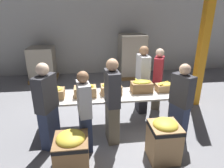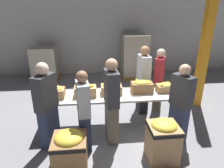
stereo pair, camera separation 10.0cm
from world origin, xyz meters
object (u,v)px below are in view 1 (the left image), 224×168
Objects in this scene: pallet_stack_1 at (43,64)px; volunteer_2 at (180,103)px; volunteer_1 at (112,102)px; donation_bin_0 at (72,149)px; banana_box_2 at (111,88)px; volunteer_4 at (142,80)px; support_pillar at (205,35)px; sorting_table at (112,96)px; volunteer_3 at (85,112)px; pallet_stack_0 at (132,56)px; banana_box_3 at (142,86)px; volunteer_5 at (47,108)px; donation_bin_1 at (164,138)px; banana_box_4 at (166,87)px; banana_box_1 at (85,90)px; banana_box_0 at (53,92)px; volunteer_0 at (158,79)px.

volunteer_2 is at bearing -49.72° from pallet_stack_1.
volunteer_1 reaches higher than donation_bin_0.
volunteer_2 is (1.35, -0.73, -0.11)m from banana_box_2.
support_pillar is (1.69, 0.23, 1.11)m from volunteer_4.
sorting_table is 1.08m from volunteer_4.
volunteer_3 is 0.41× the size of support_pillar.
volunteer_3 reaches higher than sorting_table.
pallet_stack_0 is at bearing 115.68° from support_pillar.
banana_box_2 is at bearing -45.10° from volunteer_3.
volunteer_1 reaches higher than pallet_stack_1.
banana_box_3 is 0.28× the size of volunteer_5.
volunteer_4 is 2.62m from donation_bin_0.
volunteer_5 reaches higher than banana_box_2.
pallet_stack_0 is at bearing 70.67° from sorting_table.
volunteer_1 is (-0.78, -0.66, -0.06)m from banana_box_3.
donation_bin_1 reaches higher than sorting_table.
banana_box_3 is 0.59m from banana_box_4.
banana_box_3 is at bearing 3.80° from banana_box_1.
volunteer_4 reaches higher than banana_box_1.
sorting_table is 6.68× the size of banana_box_1.
support_pillar reaches higher than volunteer_2.
banana_box_3 is (1.32, 0.09, 0.01)m from banana_box_1.
banana_box_2 is 0.57× the size of donation_bin_1.
banana_box_2 is at bearing 179.81° from banana_box_4.
banana_box_1 is 0.59× the size of donation_bin_1.
banana_box_0 is at bearing 109.34° from donation_bin_0.
volunteer_4 reaches higher than volunteer_2.
banana_box_3 is 2.16m from volunteer_5.
banana_box_3 is 0.98m from volunteer_2.
banana_box_4 is 1.51m from volunteer_1.
banana_box_3 is at bearing 93.47° from donation_bin_1.
sorting_table is at bearing 121.92° from donation_bin_1.
volunteer_4 is at bearing 87.37° from donation_bin_1.
volunteer_2 is at bearing 17.43° from volunteer_4.
pallet_stack_1 is at bearing 122.34° from sorting_table.
banana_box_4 is at bearing 2.69° from sorting_table.
donation_bin_1 is (1.42, -0.48, -0.37)m from volunteer_3.
banana_box_4 is 0.11× the size of support_pillar.
volunteer_4 is 2.18× the size of donation_bin_1.
banana_box_2 is at bearing -57.42° from pallet_stack_1.
donation_bin_1 is 4.87m from pallet_stack_0.
volunteer_1 is 3.20m from support_pillar.
banana_box_4 is 0.27× the size of volunteer_3.
pallet_stack_1 is (-3.60, 2.79, -0.20)m from volunteer_0.
pallet_stack_1 is at bearing 122.23° from donation_bin_1.
banana_box_4 reaches higher than sorting_table.
volunteer_2 is 0.95× the size of volunteer_5.
volunteer_0 is at bearing -51.43° from volunteer_1.
volunteer_3 is (-1.92, -0.83, -0.10)m from banana_box_4.
banana_box_2 is (0.59, 0.07, -0.01)m from banana_box_1.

